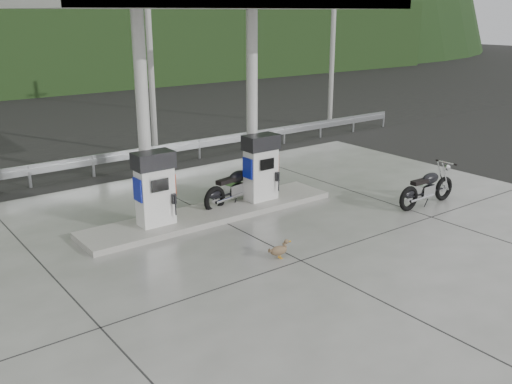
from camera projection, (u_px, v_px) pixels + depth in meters
ground at (272, 247)px, 12.96m from camera, size 160.00×160.00×0.00m
forecourt_apron at (272, 246)px, 12.95m from camera, size 18.00×14.00×0.02m
pump_island at (212, 213)px, 14.83m from camera, size 7.00×1.40×0.15m
gas_pump_left at (155, 189)px, 13.62m from camera, size 0.95×0.55×1.80m
gas_pump_right at (261, 167)px, 15.45m from camera, size 0.95×0.55×1.80m
canopy_column_left at (143, 120)px, 13.44m from camera, size 0.30×0.30×5.00m
canopy_column_right at (252, 107)px, 15.27m from camera, size 0.30×0.30×5.00m
canopy_roof at (207, 0)px, 13.23m from camera, size 8.50×5.00×0.40m
guardrail at (121, 151)px, 18.83m from camera, size 26.00×0.16×1.42m
road at (84, 152)px, 21.70m from camera, size 60.00×7.00×0.01m
utility_pole_b at (150, 44)px, 20.12m from camera, size 0.22×0.22×8.00m
utility_pole_c at (333, 38)px, 25.29m from camera, size 0.22×0.22×8.00m
motorcycle_left at (235, 187)px, 15.55m from camera, size 2.28×1.12×1.03m
motorcycle_right at (427, 188)px, 15.55m from camera, size 2.06×0.66×0.97m
duck at (279, 251)px, 12.25m from camera, size 0.50×0.22×0.35m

